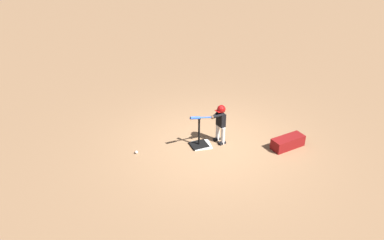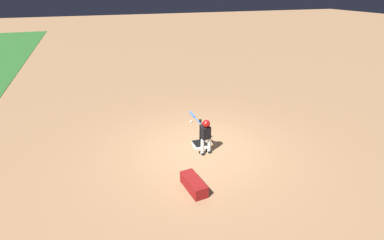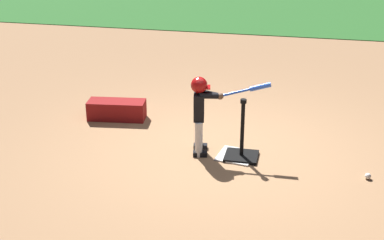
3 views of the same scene
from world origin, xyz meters
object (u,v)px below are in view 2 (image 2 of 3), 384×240
at_px(batter_child, 205,132).
at_px(baseball, 191,122).
at_px(batting_tee, 200,140).
at_px(equipment_bag, 194,184).

xyz_separation_m(batter_child, baseball, (2.04, -0.29, -0.60)).
bearing_deg(batter_child, baseball, -8.01).
relative_size(batting_tee, batter_child, 0.77).
bearing_deg(batter_child, equipment_bag, 149.95).
xyz_separation_m(batter_child, equipment_bag, (-1.45, 0.84, -0.50)).
xyz_separation_m(batting_tee, batter_child, (-0.52, 0.05, 0.52)).
relative_size(batter_child, equipment_bag, 1.21).
bearing_deg(batting_tee, batter_child, 174.68).
bearing_deg(equipment_bag, batter_child, -37.01).
bearing_deg(baseball, equipment_bag, 162.09).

